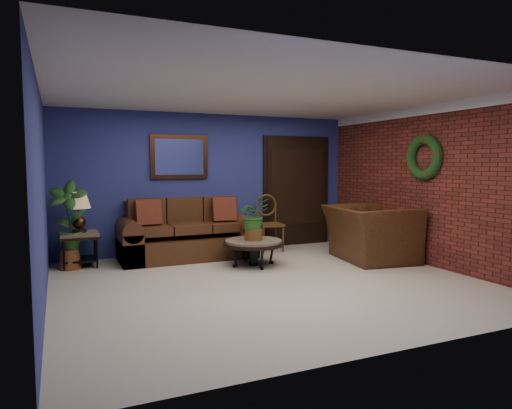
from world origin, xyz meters
name	(u,v)px	position (x,y,z in m)	size (l,w,h in m)	color
floor	(270,282)	(0.00, 0.00, 0.00)	(5.50, 5.50, 0.00)	beige
wall_back	(211,183)	(0.00, 2.50, 1.25)	(5.50, 0.04, 2.50)	navy
wall_left	(41,196)	(-2.75, 0.00, 1.25)	(0.04, 5.00, 2.50)	navy
wall_right_brick	(428,186)	(2.75, 0.00, 1.25)	(0.04, 5.00, 2.50)	maroon
ceiling	(270,94)	(0.00, 0.00, 2.50)	(5.50, 5.00, 0.02)	silver
crown_molding	(429,110)	(2.72, 0.00, 2.43)	(0.03, 5.00, 0.14)	white
wall_mirror	(179,157)	(-0.60, 2.46, 1.72)	(1.02, 0.06, 0.77)	#3C2311
closet_door	(296,192)	(1.75, 2.47, 1.05)	(1.44, 0.06, 2.18)	black
wreath	(424,157)	(2.69, 0.05, 1.70)	(0.72, 0.72, 0.16)	black
sofa	(186,238)	(-0.59, 2.08, 0.33)	(2.25, 0.97, 1.01)	#4D2D16
coffee_table	(253,244)	(0.21, 1.04, 0.35)	(0.95, 0.95, 0.41)	#514D47
end_table	(80,241)	(-2.30, 2.05, 0.41)	(0.59, 0.59, 0.54)	#514D47
table_lamp	(78,207)	(-2.30, 2.05, 0.93)	(0.37, 0.37, 0.61)	#3C2311
side_chair	(268,219)	(0.98, 2.13, 0.59)	(0.48, 0.48, 1.04)	brown
armchair	(370,233)	(2.15, 0.65, 0.45)	(1.38, 1.21, 0.90)	#4D2D16
coffee_plant	(253,217)	(0.21, 1.04, 0.77)	(0.55, 0.50, 0.67)	brown
floor_plant	(341,224)	(2.35, 1.78, 0.46)	(0.45, 0.39, 0.88)	brown
tall_plant	(69,222)	(-2.45, 1.95, 0.72)	(0.68, 0.56, 1.35)	brown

